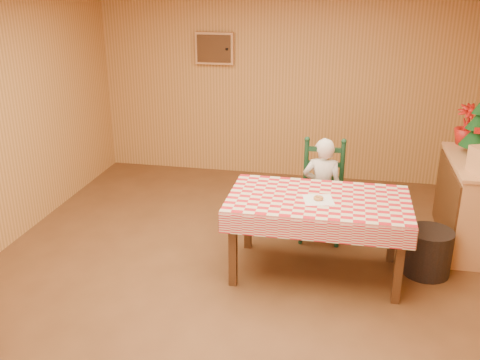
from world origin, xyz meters
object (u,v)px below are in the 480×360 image
at_px(ladder_chair, 322,193).
at_px(storage_bin, 428,252).
at_px(christmas_tree, 479,127).
at_px(dining_table, 318,206).
at_px(shelf_unit, 471,203).
at_px(seated_child, 322,190).

distance_m(ladder_chair, storage_bin, 1.23).
distance_m(christmas_tree, storage_bin, 1.46).
distance_m(dining_table, ladder_chair, 0.81).
bearing_deg(shelf_unit, dining_table, -149.39).
bearing_deg(seated_child, christmas_tree, -164.64).
bearing_deg(christmas_tree, shelf_unit, -91.98).
height_order(shelf_unit, storage_bin, shelf_unit).
xyz_separation_m(dining_table, shelf_unit, (1.52, 0.90, -0.22)).
xyz_separation_m(dining_table, ladder_chair, (0.00, 0.79, -0.18)).
height_order(shelf_unit, christmas_tree, christmas_tree).
relative_size(ladder_chair, shelf_unit, 0.87).
xyz_separation_m(ladder_chair, shelf_unit, (1.52, 0.11, -0.04)).
distance_m(ladder_chair, shelf_unit, 1.53).
xyz_separation_m(christmas_tree, storage_bin, (-0.49, -0.95, -0.99)).
distance_m(dining_table, christmas_tree, 1.99).
xyz_separation_m(dining_table, christmas_tree, (1.53, 1.15, 0.52)).
bearing_deg(dining_table, christmas_tree, 36.92).
bearing_deg(shelf_unit, storage_bin, -124.65).
relative_size(dining_table, seated_child, 1.47).
bearing_deg(seated_child, dining_table, 90.00).
height_order(seated_child, shelf_unit, seated_child).
bearing_deg(storage_bin, ladder_chair, 150.40).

